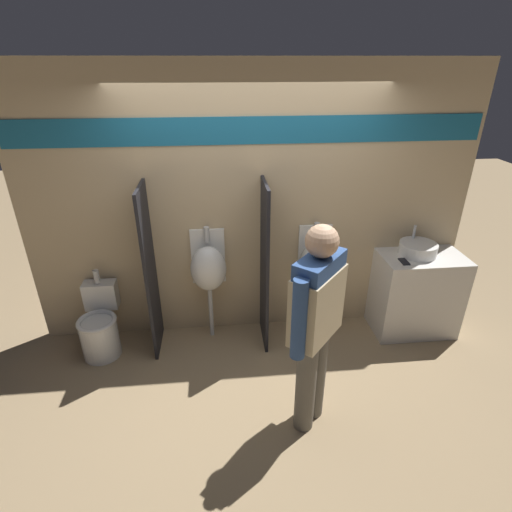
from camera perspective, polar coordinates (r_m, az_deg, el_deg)
ground_plane at (r=4.11m, az=0.25°, el=-14.29°), size 16.00×16.00×0.00m
display_wall at (r=3.94m, az=-0.63°, el=6.86°), size 4.39×0.07×2.70m
sink_counter at (r=4.57m, az=21.88°, el=-5.03°), size 0.85×0.51×0.89m
sink_basin at (r=4.36m, az=22.12°, el=0.97°), size 0.37×0.37×0.27m
cell_phone at (r=4.17m, az=20.39°, el=-0.75°), size 0.07×0.14×0.01m
divider_near_counter at (r=3.94m, az=-14.85°, el=-2.32°), size 0.03×0.50×1.70m
divider_mid at (r=3.90m, az=1.22°, el=-1.61°), size 0.03×0.50×1.70m
urinal_near_counter at (r=4.00m, az=-6.80°, el=-1.76°), size 0.36×0.29×1.21m
urinal_far at (r=4.12m, az=8.62°, el=-1.02°), size 0.36×0.29×1.21m
toilet at (r=4.31m, az=-21.38°, el=-9.51°), size 0.38×0.54×0.83m
person_in_vest at (r=2.94m, az=8.54°, el=-8.80°), size 0.47×0.49×1.73m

